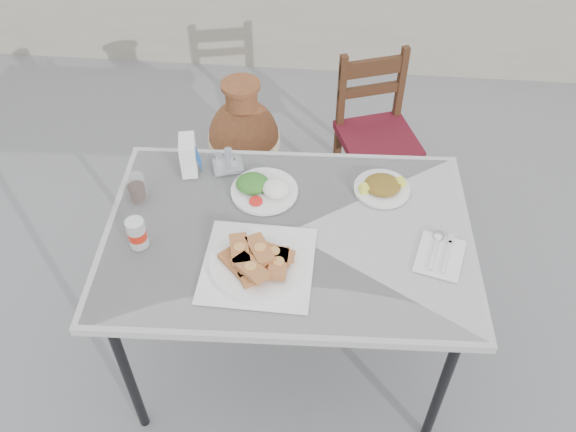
# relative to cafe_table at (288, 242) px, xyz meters

# --- Properties ---
(ground) EXTENTS (80.00, 80.00, 0.00)m
(ground) POSITION_rel_cafe_table_xyz_m (-0.14, 0.05, -0.78)
(ground) COLOR slate
(ground) RESTS_ON ground
(cafe_table) EXTENTS (1.41, 0.99, 0.84)m
(cafe_table) POSITION_rel_cafe_table_xyz_m (0.00, 0.00, 0.00)
(cafe_table) COLOR black
(cafe_table) RESTS_ON ground
(pide_plate) EXTENTS (0.40, 0.40, 0.08)m
(pide_plate) POSITION_rel_cafe_table_xyz_m (-0.09, -0.17, 0.09)
(pide_plate) COLOR white
(pide_plate) RESTS_ON cafe_table
(salad_rice_plate) EXTENTS (0.27, 0.27, 0.07)m
(salad_rice_plate) POSITION_rel_cafe_table_xyz_m (-0.12, 0.20, 0.08)
(salad_rice_plate) COLOR white
(salad_rice_plate) RESTS_ON cafe_table
(salad_chopped_plate) EXTENTS (0.22, 0.22, 0.05)m
(salad_chopped_plate) POSITION_rel_cafe_table_xyz_m (0.35, 0.26, 0.08)
(salad_chopped_plate) COLOR white
(salad_chopped_plate) RESTS_ON cafe_table
(soda_can) EXTENTS (0.07, 0.07, 0.12)m
(soda_can) POSITION_rel_cafe_table_xyz_m (-0.53, -0.12, 0.12)
(soda_can) COLOR silver
(soda_can) RESTS_ON cafe_table
(cola_glass) EXTENTS (0.08, 0.08, 0.11)m
(cola_glass) POSITION_rel_cafe_table_xyz_m (-0.60, 0.12, 0.11)
(cola_glass) COLOR white
(cola_glass) RESTS_ON cafe_table
(napkin_holder) EXTENTS (0.10, 0.13, 0.15)m
(napkin_holder) POSITION_rel_cafe_table_xyz_m (-0.43, 0.31, 0.13)
(napkin_holder) COLOR white
(napkin_holder) RESTS_ON cafe_table
(condiment_caddy) EXTENTS (0.14, 0.13, 0.09)m
(condiment_caddy) POSITION_rel_cafe_table_xyz_m (-0.28, 0.33, 0.09)
(condiment_caddy) COLOR silver
(condiment_caddy) RESTS_ON cafe_table
(cutlery_napkin) EXTENTS (0.21, 0.24, 0.02)m
(cutlery_napkin) POSITION_rel_cafe_table_xyz_m (0.55, -0.05, 0.06)
(cutlery_napkin) COLOR white
(cutlery_napkin) RESTS_ON cafe_table
(chair) EXTENTS (0.49, 0.49, 0.88)m
(chair) POSITION_rel_cafe_table_xyz_m (0.37, 1.11, -0.32)
(chair) COLOR #34170E
(chair) RESTS_ON ground
(terracotta_urn) EXTENTS (0.41, 0.41, 0.71)m
(terracotta_urn) POSITION_rel_cafe_table_xyz_m (-0.36, 1.14, -0.45)
(terracotta_urn) COLOR brown
(terracotta_urn) RESTS_ON ground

